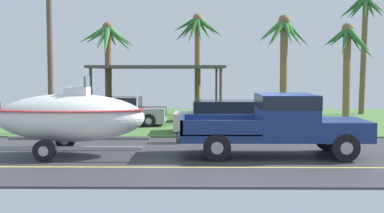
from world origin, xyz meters
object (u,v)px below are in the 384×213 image
boat_on_trailer (70,117)px  pickup_truck_towing (285,122)px  parked_sedan_far (118,112)px  palm_tree_far_left (283,42)px  palm_tree_far_right (348,48)px  utility_pole (50,42)px  carport_awning (160,68)px  palm_tree_mid (197,38)px  palm_tree_near_right (364,22)px  palm_tree_near_left (108,45)px  parked_sedan_near (230,117)px

boat_on_trailer → pickup_truck_towing: bearing=0.0°
parked_sedan_far → pickup_truck_towing: bearing=-51.1°
pickup_truck_towing → boat_on_trailer: (-6.60, -0.00, 0.13)m
parked_sedan_far → palm_tree_far_left: 9.65m
palm_tree_far_right → utility_pole: (-13.79, -4.99, -0.02)m
carport_awning → palm_tree_mid: palm_tree_mid is taller
palm_tree_near_right → utility_pole: (-15.91, -8.92, -1.74)m
palm_tree_near_left → palm_tree_near_right: bearing=9.8°
parked_sedan_near → palm_tree_near_right: palm_tree_near_right is taller
parked_sedan_far → palm_tree_far_left: bearing=20.9°
boat_on_trailer → utility_pole: (-2.14, 5.11, 2.62)m
palm_tree_far_right → palm_tree_near_left: bearing=173.7°
boat_on_trailer → palm_tree_mid: palm_tree_mid is taller
palm_tree_far_right → carport_awning: bearing=172.4°
boat_on_trailer → parked_sedan_near: boat_on_trailer is taller
carport_awning → parked_sedan_far: bearing=-117.5°
parked_sedan_near → carport_awning: size_ratio=0.69×
palm_tree_near_right → palm_tree_near_left: bearing=-170.2°
carport_awning → boat_on_trailer: bearing=-99.4°
utility_pole → palm_tree_mid: bearing=55.4°
palm_tree_near_left → palm_tree_mid: palm_tree_mid is taller
boat_on_trailer → parked_sedan_far: bearing=89.1°
palm_tree_far_left → palm_tree_far_right: 3.33m
parked_sedan_far → carport_awning: size_ratio=0.65×
palm_tree_mid → pickup_truck_towing: bearing=-78.9°
parked_sedan_far → boat_on_trailer: bearing=-90.9°
palm_tree_far_left → palm_tree_near_right: bearing=28.1°
pickup_truck_towing → carport_awning: (-4.72, 11.40, 1.73)m
boat_on_trailer → palm_tree_far_left: size_ratio=1.03×
boat_on_trailer → palm_tree_far_right: (11.64, 10.09, 2.64)m
pickup_truck_towing → palm_tree_mid: (-2.72, 13.85, 3.55)m
parked_sedan_near → palm_tree_far_right: 8.57m
palm_tree_far_left → palm_tree_far_right: palm_tree_far_left is taller
palm_tree_near_left → palm_tree_far_right: 12.68m
palm_tree_far_left → parked_sedan_near: bearing=-118.7°
boat_on_trailer → parked_sedan_far: 8.03m
palm_tree_far_right → boat_on_trailer: bearing=-139.1°
pickup_truck_towing → parked_sedan_near: size_ratio=1.23×
pickup_truck_towing → palm_tree_mid: 14.56m
parked_sedan_far → palm_tree_far_right: palm_tree_far_right is taller
boat_on_trailer → carport_awning: carport_awning is taller
pickup_truck_towing → carport_awning: 12.46m
palm_tree_near_left → parked_sedan_far: bearing=-72.6°
carport_awning → palm_tree_mid: (2.00, 2.46, 1.82)m
pickup_truck_towing → palm_tree_far_left: bearing=80.3°
pickup_truck_towing → palm_tree_far_right: 11.62m
palm_tree_near_left → palm_tree_far_right: size_ratio=1.04×
parked_sedan_near → palm_tree_far_left: palm_tree_far_left is taller
boat_on_trailer → palm_tree_mid: (3.88, 13.85, 3.43)m
pickup_truck_towing → palm_tree_far_right: (5.04, 10.09, 2.76)m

